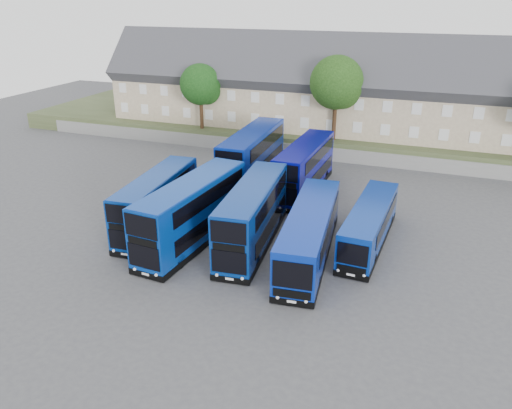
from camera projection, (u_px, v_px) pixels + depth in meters
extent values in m
plane|color=#46464B|center=(227.00, 256.00, 35.20)|extent=(120.00, 120.00, 0.00)
cube|color=slate|center=(312.00, 152.00, 55.63)|extent=(70.00, 0.40, 1.50)
cube|color=#3F4C2A|center=(331.00, 129.00, 64.16)|extent=(80.00, 20.00, 2.00)
cube|color=tan|center=(150.00, 91.00, 66.79)|extent=(6.00, 8.00, 6.00)
cube|color=#333337|center=(148.00, 68.00, 65.62)|extent=(6.00, 10.40, 10.40)
cube|color=brown|center=(156.00, 38.00, 63.64)|extent=(0.60, 0.90, 1.40)
cube|color=tan|center=(190.00, 94.00, 64.88)|extent=(6.00, 8.00, 6.00)
cube|color=#333337|center=(189.00, 70.00, 63.71)|extent=(6.00, 10.40, 10.40)
cube|color=brown|center=(198.00, 39.00, 61.73)|extent=(0.60, 0.90, 1.40)
cube|color=tan|center=(233.00, 97.00, 62.97)|extent=(6.00, 8.00, 6.00)
cube|color=#333337|center=(232.00, 73.00, 61.79)|extent=(6.00, 10.40, 10.40)
cube|color=brown|center=(243.00, 41.00, 59.81)|extent=(0.60, 0.90, 1.40)
cube|color=tan|center=(278.00, 100.00, 61.05)|extent=(6.00, 8.00, 6.00)
cube|color=#333337|center=(278.00, 75.00, 59.88)|extent=(6.00, 10.40, 10.40)
cube|color=brown|center=(291.00, 42.00, 57.90)|extent=(0.60, 0.90, 1.40)
cube|color=tan|center=(326.00, 104.00, 59.14)|extent=(6.00, 8.00, 6.00)
cube|color=#333337|center=(327.00, 78.00, 57.97)|extent=(6.00, 10.40, 10.40)
cube|color=brown|center=(343.00, 44.00, 55.98)|extent=(0.60, 0.90, 1.40)
cube|color=tan|center=(377.00, 108.00, 57.23)|extent=(6.00, 8.00, 6.00)
cube|color=#333337|center=(380.00, 81.00, 56.05)|extent=(6.00, 10.40, 10.40)
cube|color=brown|center=(397.00, 46.00, 54.07)|extent=(0.60, 0.90, 1.40)
cube|color=tan|center=(432.00, 111.00, 55.31)|extent=(6.00, 8.00, 6.00)
cube|color=#333337|center=(436.00, 84.00, 54.14)|extent=(6.00, 10.40, 10.40)
cube|color=brown|center=(456.00, 48.00, 52.16)|extent=(0.60, 0.90, 1.40)
cube|color=tan|center=(491.00, 116.00, 53.40)|extent=(6.00, 8.00, 6.00)
cube|color=#333337|center=(496.00, 87.00, 52.23)|extent=(6.00, 10.40, 10.40)
cube|color=navy|center=(157.00, 201.00, 38.62)|extent=(3.23, 10.79, 3.91)
cube|color=black|center=(159.00, 224.00, 39.40)|extent=(3.28, 10.84, 0.45)
cube|color=black|center=(123.00, 240.00, 34.19)|extent=(2.12, 0.22, 1.45)
cube|color=black|center=(120.00, 215.00, 33.44)|extent=(2.12, 0.22, 1.35)
cylinder|color=black|center=(127.00, 237.00, 36.83)|extent=(0.38, 1.02, 1.00)
cube|color=#083395|center=(192.00, 211.00, 36.28)|extent=(3.68, 11.96, 4.36)
cube|color=black|center=(194.00, 238.00, 37.15)|extent=(3.72, 12.00, 0.45)
cube|color=black|center=(144.00, 257.00, 31.69)|extent=(2.37, 0.26, 1.61)
cube|color=black|center=(141.00, 227.00, 30.85)|extent=(2.37, 0.26, 1.50)
cylinder|color=black|center=(151.00, 254.00, 34.47)|extent=(0.38, 1.02, 1.00)
cube|color=navy|center=(253.00, 214.00, 35.93)|extent=(3.65, 11.57, 4.20)
cube|color=black|center=(253.00, 241.00, 36.77)|extent=(3.69, 11.61, 0.45)
cube|color=black|center=(229.00, 262.00, 31.18)|extent=(2.28, 0.28, 1.55)
cube|color=black|center=(228.00, 233.00, 30.37)|extent=(2.28, 0.28, 1.45)
cylinder|color=black|center=(223.00, 259.00, 33.86)|extent=(0.39, 1.02, 1.00)
cube|color=#082597|center=(252.00, 155.00, 48.47)|extent=(3.12, 12.35, 4.56)
cube|color=black|center=(252.00, 177.00, 49.38)|extent=(3.16, 12.39, 0.45)
cube|color=black|center=(229.00, 185.00, 43.44)|extent=(2.49, 0.13, 1.67)
cube|color=black|center=(229.00, 160.00, 42.57)|extent=(2.49, 0.13, 1.56)
cylinder|color=black|center=(226.00, 187.00, 46.23)|extent=(0.33, 1.01, 1.00)
cube|color=#070986|center=(304.00, 166.00, 45.82)|extent=(2.90, 11.33, 4.15)
cube|color=black|center=(304.00, 188.00, 46.65)|extent=(2.95, 11.37, 0.45)
cube|color=black|center=(284.00, 196.00, 41.33)|extent=(2.26, 0.13, 1.53)
cube|color=black|center=(285.00, 173.00, 40.52)|extent=(2.26, 0.13, 1.43)
cylinder|color=black|center=(280.00, 197.00, 44.04)|extent=(0.33, 1.01, 1.00)
cube|color=#08279E|center=(310.00, 232.00, 34.42)|extent=(3.91, 12.95, 3.16)
cube|color=black|center=(309.00, 253.00, 35.06)|extent=(3.96, 13.00, 0.45)
cube|color=black|center=(292.00, 276.00, 28.62)|extent=(2.35, 0.29, 1.70)
cylinder|color=black|center=(280.00, 278.00, 31.54)|extent=(0.40, 1.02, 1.00)
cube|color=#082D95|center=(369.00, 223.00, 36.30)|extent=(2.82, 11.12, 2.68)
cube|color=black|center=(368.00, 240.00, 36.84)|extent=(2.86, 11.16, 0.45)
cube|color=black|center=(352.00, 255.00, 31.53)|extent=(2.00, 0.16, 1.47)
cylinder|color=black|center=(344.00, 255.00, 34.32)|extent=(0.35, 1.01, 1.00)
cylinder|color=#382314|center=(201.00, 113.00, 59.73)|extent=(0.44, 0.44, 3.75)
sphere|color=black|center=(200.00, 84.00, 58.41)|extent=(4.80, 4.80, 4.80)
sphere|color=black|center=(207.00, 91.00, 58.86)|extent=(3.30, 3.30, 3.30)
cylinder|color=#382314|center=(334.00, 120.00, 54.91)|extent=(0.44, 0.44, 4.50)
sphere|color=black|center=(337.00, 82.00, 53.33)|extent=(5.76, 5.76, 5.76)
sphere|color=black|center=(342.00, 91.00, 53.83)|extent=(3.96, 3.96, 3.96)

